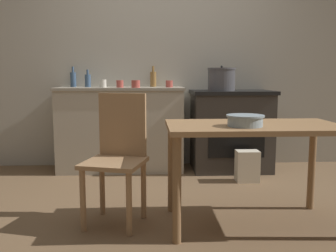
% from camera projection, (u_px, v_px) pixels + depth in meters
% --- Properties ---
extents(ground_plane, '(14.00, 14.00, 0.00)m').
position_uv_depth(ground_plane, '(171.00, 209.00, 2.98)').
color(ground_plane, brown).
extents(wall_back, '(8.00, 0.07, 2.55)m').
position_uv_depth(wall_back, '(163.00, 57.00, 4.38)').
color(wall_back, '#B2AD9E').
rests_on(wall_back, ground_plane).
extents(counter_cabinet, '(1.40, 0.52, 0.93)m').
position_uv_depth(counter_cabinet, '(121.00, 129.00, 4.19)').
color(counter_cabinet, '#B2A893').
rests_on(counter_cabinet, ground_plane).
extents(stove, '(0.89, 0.62, 0.89)m').
position_uv_depth(stove, '(231.00, 130.00, 4.20)').
color(stove, '#38332D').
rests_on(stove, ground_plane).
extents(work_table, '(1.21, 0.66, 0.72)m').
position_uv_depth(work_table, '(254.00, 139.00, 2.61)').
color(work_table, '#997047').
rests_on(work_table, ground_plane).
extents(chair, '(0.50, 0.50, 0.93)m').
position_uv_depth(chair, '(118.00, 154.00, 2.69)').
color(chair, '#A87F56').
rests_on(chair, ground_plane).
extents(flour_sack, '(0.23, 0.16, 0.31)m').
position_uv_depth(flour_sack, '(247.00, 166.00, 3.75)').
color(flour_sack, beige).
rests_on(flour_sack, ground_plane).
extents(stock_pot, '(0.30, 0.30, 0.27)m').
position_uv_depth(stock_pot, '(221.00, 79.00, 4.04)').
color(stock_pot, '#4C4C51').
rests_on(stock_pot, stove).
extents(mixing_bowl_large, '(0.25, 0.25, 0.08)m').
position_uv_depth(mixing_bowl_large, '(245.00, 120.00, 2.48)').
color(mixing_bowl_large, '#93A8B2').
rests_on(mixing_bowl_large, work_table).
extents(bottle_far_left, '(0.07, 0.07, 0.19)m').
position_uv_depth(bottle_far_left, '(88.00, 80.00, 4.19)').
color(bottle_far_left, '#3D5675').
rests_on(bottle_far_left, counter_cabinet).
extents(bottle_left, '(0.07, 0.07, 0.23)m').
position_uv_depth(bottle_left, '(73.00, 79.00, 4.25)').
color(bottle_left, '#3D5675').
rests_on(bottle_left, counter_cabinet).
extents(bottle_mid_left, '(0.07, 0.07, 0.24)m').
position_uv_depth(bottle_mid_left, '(153.00, 79.00, 4.28)').
color(bottle_mid_left, olive).
rests_on(bottle_mid_left, counter_cabinet).
extents(cup_center_left, '(0.09, 0.09, 0.08)m').
position_uv_depth(cup_center_left, '(136.00, 84.00, 3.95)').
color(cup_center_left, '#B74C42').
rests_on(cup_center_left, counter_cabinet).
extents(cup_center, '(0.08, 0.08, 0.08)m').
position_uv_depth(cup_center, '(169.00, 84.00, 4.10)').
color(cup_center, '#B74C42').
rests_on(cup_center, counter_cabinet).
extents(cup_center_right, '(0.07, 0.07, 0.09)m').
position_uv_depth(cup_center_right, '(103.00, 83.00, 4.08)').
color(cup_center_right, silver).
rests_on(cup_center_right, counter_cabinet).
extents(cup_mid_right, '(0.08, 0.08, 0.08)m').
position_uv_depth(cup_mid_right, '(120.00, 84.00, 4.03)').
color(cup_mid_right, '#B74C42').
rests_on(cup_mid_right, counter_cabinet).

